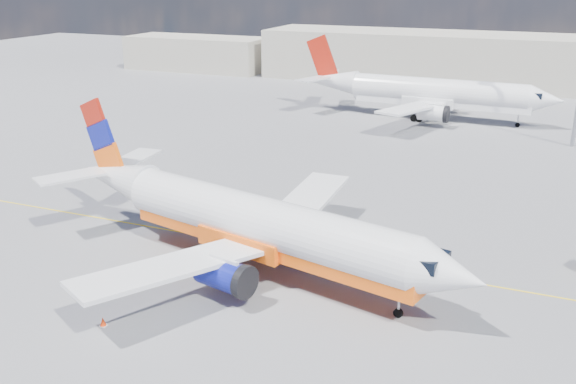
% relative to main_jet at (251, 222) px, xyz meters
% --- Properties ---
extents(ground, '(240.00, 240.00, 0.00)m').
position_rel_main_jet_xyz_m(ground, '(-1.00, 0.32, -3.10)').
color(ground, slate).
rests_on(ground, ground).
extents(taxi_line, '(70.00, 0.15, 0.01)m').
position_rel_main_jet_xyz_m(taxi_line, '(-1.00, 3.32, -3.09)').
color(taxi_line, yellow).
rests_on(taxi_line, ground).
extents(terminal_main, '(70.00, 14.00, 8.00)m').
position_rel_main_jet_xyz_m(terminal_main, '(4.00, 75.32, 0.90)').
color(terminal_main, '#BEB6A4').
rests_on(terminal_main, ground).
extents(terminal_annex, '(26.00, 10.00, 6.00)m').
position_rel_main_jet_xyz_m(terminal_annex, '(-46.00, 72.32, -0.10)').
color(terminal_annex, '#BEB6A4').
rests_on(terminal_annex, ground).
extents(main_jet, '(30.82, 23.61, 9.30)m').
position_rel_main_jet_xyz_m(main_jet, '(0.00, 0.00, 0.00)').
color(main_jet, white).
rests_on(main_jet, ground).
extents(second_jet, '(32.28, 25.51, 9.78)m').
position_rel_main_jet_xyz_m(second_jet, '(1.94, 46.98, 0.16)').
color(second_jet, white).
rests_on(second_jet, ground).
extents(traffic_cone, '(0.37, 0.37, 0.51)m').
position_rel_main_jet_xyz_m(traffic_cone, '(-4.25, -9.24, -2.85)').
color(traffic_cone, white).
rests_on(traffic_cone, ground).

